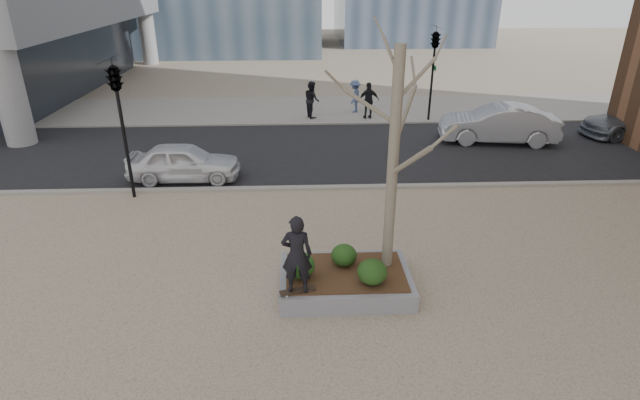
{
  "coord_description": "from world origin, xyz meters",
  "views": [
    {
      "loc": [
        0.01,
        -9.71,
        6.73
      ],
      "look_at": [
        0.5,
        2.0,
        1.4
      ],
      "focal_mm": 28.0,
      "sensor_mm": 36.0,
      "label": 1
    }
  ],
  "objects_px": {
    "skateboarder": "(297,254)",
    "police_car": "(184,162)",
    "planter": "(345,281)",
    "skateboard": "(298,292)"
  },
  "relations": [
    {
      "from": "skateboarder",
      "to": "planter",
      "type": "bearing_deg",
      "value": -144.42
    },
    {
      "from": "skateboarder",
      "to": "police_car",
      "type": "distance_m",
      "value": 8.75
    },
    {
      "from": "skateboard",
      "to": "planter",
      "type": "bearing_deg",
      "value": 18.33
    },
    {
      "from": "planter",
      "to": "skateboard",
      "type": "xyz_separation_m",
      "value": [
        -1.1,
        -0.74,
        0.26
      ]
    },
    {
      "from": "skateboard",
      "to": "police_car",
      "type": "relative_size",
      "value": 0.2
    },
    {
      "from": "planter",
      "to": "police_car",
      "type": "height_order",
      "value": "police_car"
    },
    {
      "from": "skateboarder",
      "to": "police_car",
      "type": "height_order",
      "value": "skateboarder"
    },
    {
      "from": "planter",
      "to": "skateboarder",
      "type": "distance_m",
      "value": 1.78
    },
    {
      "from": "police_car",
      "to": "skateboard",
      "type": "bearing_deg",
      "value": -151.91
    },
    {
      "from": "planter",
      "to": "police_car",
      "type": "distance_m",
      "value": 8.68
    }
  ]
}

